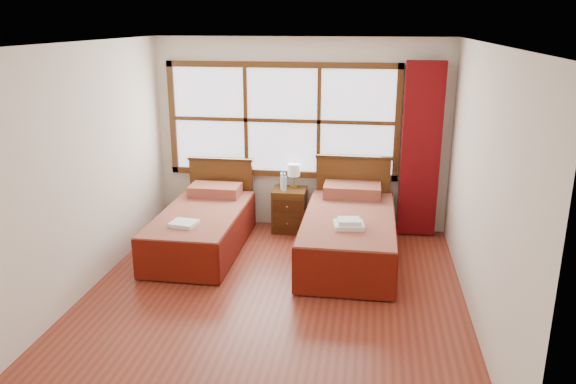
# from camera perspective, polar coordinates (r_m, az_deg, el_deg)

# --- Properties ---
(floor) EXTENTS (4.50, 4.50, 0.00)m
(floor) POSITION_cam_1_polar(r_m,az_deg,el_deg) (6.01, -1.56, -10.73)
(floor) COLOR maroon
(floor) RESTS_ON ground
(ceiling) EXTENTS (4.50, 4.50, 0.00)m
(ceiling) POSITION_cam_1_polar(r_m,az_deg,el_deg) (5.32, -1.79, 14.87)
(ceiling) COLOR white
(ceiling) RESTS_ON wall_back
(wall_back) EXTENTS (4.00, 0.00, 4.00)m
(wall_back) POSITION_cam_1_polar(r_m,az_deg,el_deg) (7.69, 1.30, 5.81)
(wall_back) COLOR silver
(wall_back) RESTS_ON floor
(wall_left) EXTENTS (0.00, 4.50, 4.50)m
(wall_left) POSITION_cam_1_polar(r_m,az_deg,el_deg) (6.19, -20.21, 1.95)
(wall_left) COLOR silver
(wall_left) RESTS_ON floor
(wall_right) EXTENTS (0.00, 4.50, 4.50)m
(wall_right) POSITION_cam_1_polar(r_m,az_deg,el_deg) (5.55, 19.13, 0.37)
(wall_right) COLOR silver
(wall_right) RESTS_ON floor
(window) EXTENTS (3.16, 0.06, 1.56)m
(window) POSITION_cam_1_polar(r_m,az_deg,el_deg) (7.65, -0.60, 7.28)
(window) COLOR white
(window) RESTS_ON wall_back
(curtain) EXTENTS (0.50, 0.16, 2.30)m
(curtain) POSITION_cam_1_polar(r_m,az_deg,el_deg) (7.55, 13.32, 4.12)
(curtain) COLOR maroon
(curtain) RESTS_ON wall_back
(bed_left) EXTENTS (1.00, 2.02, 0.96)m
(bed_left) POSITION_cam_1_polar(r_m,az_deg,el_deg) (7.21, -8.66, -3.50)
(bed_left) COLOR #381F0B
(bed_left) RESTS_ON floor
(bed_right) EXTENTS (1.09, 2.11, 1.06)m
(bed_right) POSITION_cam_1_polar(r_m,az_deg,el_deg) (6.90, 6.22, -4.11)
(bed_right) COLOR #381F0B
(bed_right) RESTS_ON floor
(nightstand) EXTENTS (0.45, 0.44, 0.60)m
(nightstand) POSITION_cam_1_polar(r_m,az_deg,el_deg) (7.72, 0.15, -1.84)
(nightstand) COLOR #502D11
(nightstand) RESTS_ON floor
(towels_left) EXTENTS (0.33, 0.30, 0.05)m
(towels_left) POSITION_cam_1_polar(r_m,az_deg,el_deg) (6.64, -10.53, -3.17)
(towels_left) COLOR white
(towels_left) RESTS_ON bed_left
(towels_right) EXTENTS (0.37, 0.34, 0.10)m
(towels_right) POSITION_cam_1_polar(r_m,az_deg,el_deg) (6.36, 6.20, -3.23)
(towels_right) COLOR white
(towels_right) RESTS_ON bed_right
(lamp) EXTENTS (0.17, 0.17, 0.33)m
(lamp) POSITION_cam_1_polar(r_m,az_deg,el_deg) (7.67, 0.59, 2.18)
(lamp) COLOR gold
(lamp) RESTS_ON nightstand
(bottle_near) EXTENTS (0.07, 0.07, 0.26)m
(bottle_near) POSITION_cam_1_polar(r_m,az_deg,el_deg) (7.58, -0.52, 1.12)
(bottle_near) COLOR #C4EAFC
(bottle_near) RESTS_ON nightstand
(bottle_far) EXTENTS (0.06, 0.06, 0.23)m
(bottle_far) POSITION_cam_1_polar(r_m,az_deg,el_deg) (7.53, -0.38, 0.89)
(bottle_far) COLOR #C4EAFC
(bottle_far) RESTS_ON nightstand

